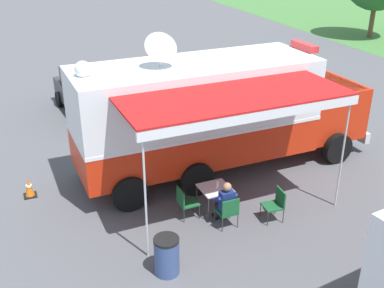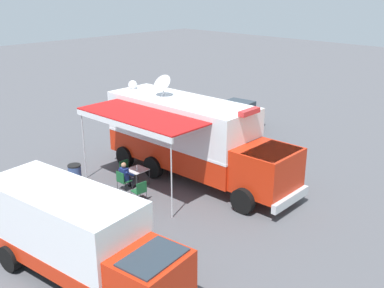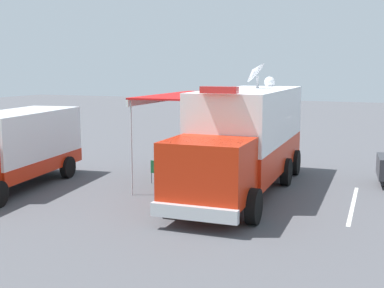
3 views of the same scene
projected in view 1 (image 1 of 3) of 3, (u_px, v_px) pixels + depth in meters
name	position (u px, v px, depth m)	size (l,w,h in m)	color
ground_plane	(196.00, 171.00, 14.81)	(100.00, 100.00, 0.00)	#515156
lot_stripe	(189.00, 123.00, 18.38)	(0.12, 4.80, 0.01)	silver
command_truck	(219.00, 111.00, 14.23)	(5.11, 9.57, 4.53)	red
folding_table	(215.00, 190.00, 12.47)	(0.83, 0.83, 0.73)	silver
water_bottle	(217.00, 185.00, 12.38)	(0.07, 0.07, 0.22)	silver
folding_chair_at_table	(228.00, 210.00, 11.87)	(0.50, 0.50, 0.87)	#19562D
folding_chair_beside_table	(185.00, 201.00, 12.28)	(0.50, 0.50, 0.87)	#19562D
folding_chair_spare_by_truck	(276.00, 202.00, 12.20)	(0.51, 0.51, 0.87)	#19562D
seated_responder	(225.00, 202.00, 11.96)	(0.67, 0.56, 1.25)	navy
trash_bin	(167.00, 256.00, 10.32)	(0.57, 0.57, 0.91)	#384C7F
traffic_cone	(29.00, 187.00, 13.35)	(0.36, 0.36, 0.58)	black
car_behind_truck	(87.00, 92.00, 19.12)	(4.37, 2.35, 1.76)	#2D2D33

